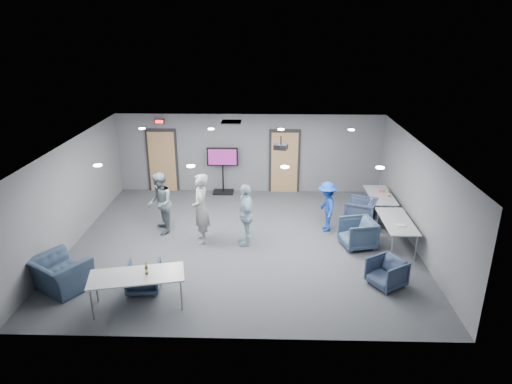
{
  "coord_description": "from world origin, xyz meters",
  "views": [
    {
      "loc": [
        0.65,
        -11.02,
        5.55
      ],
      "look_at": [
        0.32,
        0.65,
        1.2
      ],
      "focal_mm": 32.0,
      "sensor_mm": 36.0,
      "label": 1
    }
  ],
  "objects_px": {
    "chair_right_b": "(358,233)",
    "chair_front_a": "(144,277)",
    "person_d": "(327,207)",
    "bottle_front": "(146,270)",
    "bottle_right": "(389,193)",
    "projector": "(281,147)",
    "table_right_b": "(397,222)",
    "chair_right_a": "(361,212)",
    "table_front_left": "(137,277)",
    "chair_right_c": "(387,273)",
    "table_right_a": "(380,196)",
    "person_c": "(246,214)",
    "person_a": "(201,209)",
    "person_b": "(160,203)",
    "tv_stand": "(223,168)",
    "chair_front_b": "(60,274)"
  },
  "relations": [
    {
      "from": "bottle_front",
      "to": "table_right_a",
      "type": "bearing_deg",
      "value": 39.25
    },
    {
      "from": "bottle_right",
      "to": "chair_front_a",
      "type": "bearing_deg",
      "value": -147.23
    },
    {
      "from": "chair_right_b",
      "to": "table_right_b",
      "type": "xyz_separation_m",
      "value": [
        1.0,
        0.06,
        0.3
      ]
    },
    {
      "from": "person_a",
      "to": "table_right_b",
      "type": "xyz_separation_m",
      "value": [
        5.12,
        -0.13,
        -0.27
      ]
    },
    {
      "from": "table_right_b",
      "to": "projector",
      "type": "xyz_separation_m",
      "value": [
        -3.02,
        1.05,
        1.72
      ]
    },
    {
      "from": "person_a",
      "to": "table_right_b",
      "type": "distance_m",
      "value": 5.13
    },
    {
      "from": "table_right_b",
      "to": "bottle_front",
      "type": "relative_size",
      "value": 6.63
    },
    {
      "from": "tv_stand",
      "to": "chair_front_b",
      "type": "bearing_deg",
      "value": -115.99
    },
    {
      "from": "person_a",
      "to": "tv_stand",
      "type": "distance_m",
      "value": 3.74
    },
    {
      "from": "table_right_a",
      "to": "tv_stand",
      "type": "bearing_deg",
      "value": 68.22
    },
    {
      "from": "chair_front_b",
      "to": "person_b",
      "type": "bearing_deg",
      "value": -85.73
    },
    {
      "from": "person_a",
      "to": "projector",
      "type": "distance_m",
      "value": 2.72
    },
    {
      "from": "person_b",
      "to": "chair_right_c",
      "type": "height_order",
      "value": "person_b"
    },
    {
      "from": "chair_right_c",
      "to": "chair_front_a",
      "type": "height_order",
      "value": "chair_front_a"
    },
    {
      "from": "chair_front_b",
      "to": "chair_right_b",
      "type": "bearing_deg",
      "value": -129.76
    },
    {
      "from": "chair_right_c",
      "to": "table_right_a",
      "type": "distance_m",
      "value": 3.93
    },
    {
      "from": "chair_right_a",
      "to": "table_front_left",
      "type": "relative_size",
      "value": 0.42
    },
    {
      "from": "table_right_b",
      "to": "chair_front_b",
      "type": "bearing_deg",
      "value": 106.15
    },
    {
      "from": "chair_right_c",
      "to": "chair_right_b",
      "type": "bearing_deg",
      "value": 156.63
    },
    {
      "from": "person_a",
      "to": "chair_right_a",
      "type": "bearing_deg",
      "value": 97.02
    },
    {
      "from": "person_d",
      "to": "tv_stand",
      "type": "height_order",
      "value": "tv_stand"
    },
    {
      "from": "table_right_b",
      "to": "person_d",
      "type": "bearing_deg",
      "value": 61.24
    },
    {
      "from": "table_right_b",
      "to": "tv_stand",
      "type": "height_order",
      "value": "tv_stand"
    },
    {
      "from": "chair_right_c",
      "to": "chair_front_b",
      "type": "distance_m",
      "value": 7.21
    },
    {
      "from": "chair_front_b",
      "to": "bottle_right",
      "type": "height_order",
      "value": "bottle_right"
    },
    {
      "from": "chair_front_b",
      "to": "bottle_front",
      "type": "relative_size",
      "value": 4.25
    },
    {
      "from": "chair_right_b",
      "to": "chair_front_b",
      "type": "bearing_deg",
      "value": -85.15
    },
    {
      "from": "person_a",
      "to": "person_b",
      "type": "bearing_deg",
      "value": -122.4
    },
    {
      "from": "person_c",
      "to": "table_front_left",
      "type": "bearing_deg",
      "value": -45.74
    },
    {
      "from": "person_b",
      "to": "chair_front_a",
      "type": "height_order",
      "value": "person_b"
    },
    {
      "from": "chair_front_a",
      "to": "bottle_front",
      "type": "bearing_deg",
      "value": 108.45
    },
    {
      "from": "chair_front_b",
      "to": "person_d",
      "type": "bearing_deg",
      "value": -120.13
    },
    {
      "from": "person_a",
      "to": "tv_stand",
      "type": "xyz_separation_m",
      "value": [
        0.22,
        3.73,
        -0.04
      ]
    },
    {
      "from": "bottle_right",
      "to": "projector",
      "type": "bearing_deg",
      "value": -167.82
    },
    {
      "from": "person_d",
      "to": "projector",
      "type": "relative_size",
      "value": 3.5
    },
    {
      "from": "person_d",
      "to": "bottle_front",
      "type": "relative_size",
      "value": 5.33
    },
    {
      "from": "chair_right_c",
      "to": "chair_front_a",
      "type": "distance_m",
      "value": 5.38
    },
    {
      "from": "person_b",
      "to": "bottle_front",
      "type": "bearing_deg",
      "value": -8.2
    },
    {
      "from": "tv_stand",
      "to": "projector",
      "type": "relative_size",
      "value": 3.93
    },
    {
      "from": "person_b",
      "to": "bottle_right",
      "type": "distance_m",
      "value": 6.63
    },
    {
      "from": "person_a",
      "to": "chair_front_a",
      "type": "xyz_separation_m",
      "value": [
        -0.94,
        -2.41,
        -0.62
      ]
    },
    {
      "from": "chair_right_b",
      "to": "chair_front_a",
      "type": "bearing_deg",
      "value": -79.29
    },
    {
      "from": "person_d",
      "to": "chair_right_a",
      "type": "height_order",
      "value": "person_d"
    },
    {
      "from": "person_b",
      "to": "person_c",
      "type": "distance_m",
      "value": 2.48
    },
    {
      "from": "chair_right_c",
      "to": "tv_stand",
      "type": "distance_m",
      "value": 7.2
    },
    {
      "from": "table_right_a",
      "to": "chair_front_a",
      "type": "bearing_deg",
      "value": 124.65
    },
    {
      "from": "person_d",
      "to": "chair_front_a",
      "type": "height_order",
      "value": "person_d"
    },
    {
      "from": "person_a",
      "to": "chair_right_a",
      "type": "xyz_separation_m",
      "value": [
        4.47,
        1.27,
        -0.57
      ]
    },
    {
      "from": "person_b",
      "to": "person_d",
      "type": "relative_size",
      "value": 1.22
    },
    {
      "from": "chair_right_a",
      "to": "person_a",
      "type": "bearing_deg",
      "value": -51.87
    }
  ]
}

